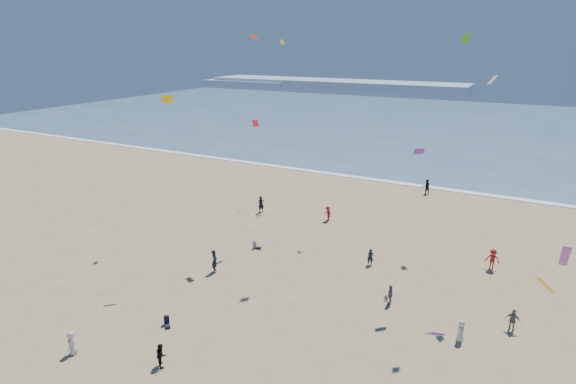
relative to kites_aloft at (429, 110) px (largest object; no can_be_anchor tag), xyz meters
The scene contains 7 objects.
ocean 83.04m from the kites_aloft, 95.82° to the left, with size 220.00×100.00×0.06m, color #476B84.
surf_line 35.46m from the kites_aloft, 104.81° to the left, with size 220.00×1.20×0.08m, color white.
headland_far 171.12m from the kites_aloft, 113.59° to the left, with size 110.00×20.00×3.20m, color #7A8EA8.
headland_near 186.61m from the kites_aloft, 125.58° to the left, with size 40.00×14.00×2.00m, color #7A8EA8.
standing_flyers 14.84m from the kites_aloft, 130.32° to the left, with size 28.74×42.14×1.95m.
seated_group 18.02m from the kites_aloft, 119.34° to the right, with size 19.39×26.43×0.84m.
kites_aloft is the anchor object (origin of this frame).
Camera 1 is at (13.06, -13.33, 17.94)m, focal length 28.00 mm.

